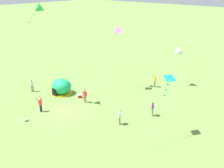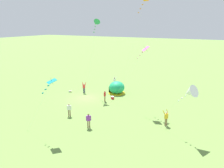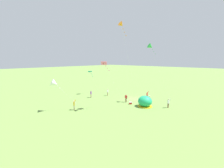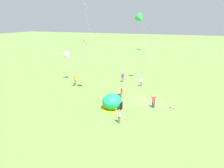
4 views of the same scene
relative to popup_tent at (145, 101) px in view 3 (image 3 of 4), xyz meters
The scene contains 15 objects.
ground_plane 5.57m from the popup_tent, 36.07° to the right, with size 300.00×300.00×0.00m, color olive.
popup_tent is the anchor object (origin of this frame).
cooler_box 3.09m from the popup_tent, 13.73° to the left, with size 0.63×0.64×0.44m.
toddler_crawling 8.11m from the popup_tent, 67.10° to the right, with size 0.38×0.55×0.32m.
person_near_tent 13.21m from the popup_tent, 12.51° to the left, with size 0.42×0.48×1.72m.
person_far_back 5.59m from the popup_tent, 64.38° to the right, with size 0.57×0.70×1.89m.
person_flying_kite 4.30m from the popup_tent, 148.13° to the right, with size 0.61×0.71×1.89m.
person_with_toddler 4.46m from the popup_tent, ahead, with size 0.58×0.32×1.72m.
person_arms_raised 13.36m from the popup_tent, 51.84° to the left, with size 0.72×0.66×1.89m.
person_strolling 11.39m from the popup_tent, ahead, with size 0.39×0.53×1.72m.
kite_teal 16.63m from the popup_tent, ahead, with size 1.42×4.06×6.30m.
kite_pink 10.55m from the popup_tent, 53.50° to the left, with size 1.26×5.86×8.77m.
kite_orange 14.62m from the popup_tent, 69.63° to the left, with size 1.64×4.78×15.13m.
kite_white 16.93m from the popup_tent, 52.38° to the left, with size 2.75×5.06×5.77m.
kite_green 11.09m from the popup_tent, 71.59° to the right, with size 3.94×4.99×12.24m.
Camera 3 is at (-18.85, 28.00, 9.08)m, focal length 24.00 mm.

